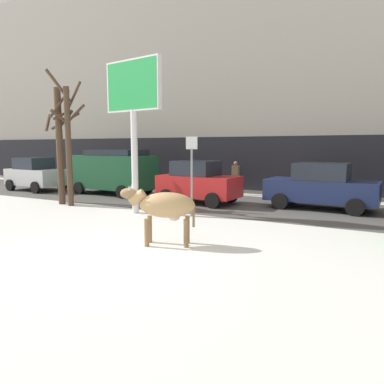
{
  "coord_description": "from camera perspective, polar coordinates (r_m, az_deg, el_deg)",
  "views": [
    {
      "loc": [
        5.32,
        -6.07,
        2.46
      ],
      "look_at": [
        0.35,
        3.35,
        1.1
      ],
      "focal_mm": 33.07,
      "sensor_mm": 36.0,
      "label": 1
    }
  ],
  "objects": [
    {
      "name": "pedestrian_near_billboard",
      "position": [
        18.39,
        7.02,
        2.3
      ],
      "size": [
        0.36,
        0.24,
        1.73
      ],
      "color": "#282833",
      "rests_on": "ground"
    },
    {
      "name": "bare_tree_far_back",
      "position": [
        15.64,
        -19.3,
        7.88
      ],
      "size": [
        1.08,
        1.02,
        5.14
      ],
      "color": "#4C3828",
      "rests_on": "ground"
    },
    {
      "name": "car_darkgreen_van",
      "position": [
        18.87,
        -12.62,
        3.41
      ],
      "size": [
        4.7,
        2.33,
        2.32
      ],
      "color": "#194C2D",
      "rests_on": "ground"
    },
    {
      "name": "billboard",
      "position": [
        13.35,
        -9.48,
        15.17
      ],
      "size": [
        2.52,
        0.53,
        5.56
      ],
      "color": "silver",
      "rests_on": "ground"
    },
    {
      "name": "car_navy_sedan",
      "position": [
        14.9,
        20.09,
        0.85
      ],
      "size": [
        4.3,
        2.18,
        1.84
      ],
      "color": "#19234C",
      "rests_on": "ground"
    },
    {
      "name": "building_facade",
      "position": [
        21.93,
        13.96,
        17.64
      ],
      "size": [
        44.0,
        6.1,
        13.0
      ],
      "color": "gray",
      "rests_on": "ground"
    },
    {
      "name": "cow_tan",
      "position": [
        8.87,
        -4.48,
        -2.27
      ],
      "size": [
        1.9,
        1.14,
        1.54
      ],
      "color": "tan",
      "rests_on": "ground"
    },
    {
      "name": "bare_tree_right_lot",
      "position": [
        16.16,
        -20.55,
        7.6
      ],
      "size": [
        1.15,
        1.17,
        5.57
      ],
      "color": "#4C3828",
      "rests_on": "ground"
    },
    {
      "name": "car_silver_hatchback",
      "position": [
        21.92,
        -23.92,
        2.65
      ],
      "size": [
        3.59,
        2.09,
        1.86
      ],
      "color": "#B7BABF",
      "rests_on": "ground"
    },
    {
      "name": "street_sign",
      "position": [
        12.54,
        -0.05,
        3.67
      ],
      "size": [
        0.44,
        0.08,
        2.82
      ],
      "color": "gray",
      "rests_on": "ground"
    },
    {
      "name": "pedestrian_far_left",
      "position": [
        17.5,
        17.14,
        1.78
      ],
      "size": [
        0.36,
        0.24,
        1.73
      ],
      "color": "#282833",
      "rests_on": "ground"
    },
    {
      "name": "bare_tree_left_lot",
      "position": [
        16.74,
        -20.53,
        6.21
      ],
      "size": [
        1.32,
        1.61,
        4.24
      ],
      "color": "#4C3828",
      "rests_on": "ground"
    },
    {
      "name": "car_red_hatchback",
      "position": [
        15.45,
        0.99,
        1.58
      ],
      "size": [
        3.59,
        2.09,
        1.86
      ],
      "color": "red",
      "rests_on": "ground"
    },
    {
      "name": "road_strip",
      "position": [
        15.28,
        7.07,
        -2.02
      ],
      "size": [
        60.0,
        5.6,
        0.01
      ],
      "primitive_type": "cube",
      "color": "#514F4C",
      "rests_on": "ground"
    },
    {
      "name": "ground_plane",
      "position": [
        8.44,
        -13.01,
        -9.87
      ],
      "size": [
        120.0,
        120.0,
        0.0
      ],
      "primitive_type": "plane",
      "color": "white"
    }
  ]
}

